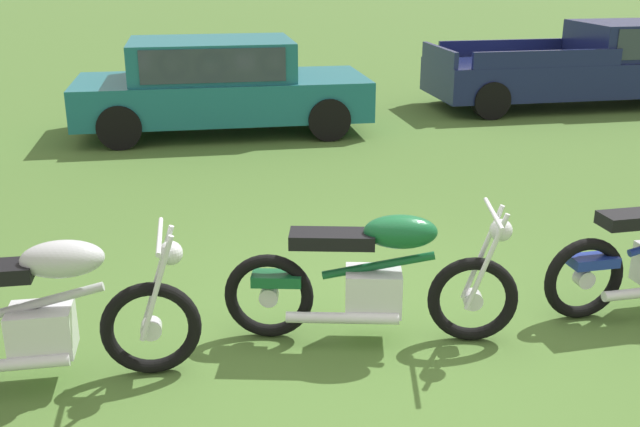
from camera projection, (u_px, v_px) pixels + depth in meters
name	position (u px, v px, depth m)	size (l,w,h in m)	color
ground_plane	(370.00, 326.00, 5.67)	(120.00, 120.00, 0.00)	#476B2D
motorcycle_silver	(40.00, 315.00, 4.77)	(2.08, 0.64, 1.02)	black
motorcycle_green	(374.00, 278.00, 5.33)	(2.05, 0.93, 1.02)	black
car_teal	(218.00, 81.00, 11.53)	(4.61, 2.30, 1.43)	#19606B
pickup_truck_navy	(591.00, 64.00, 13.58)	(5.49, 2.19, 1.49)	#161E4C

